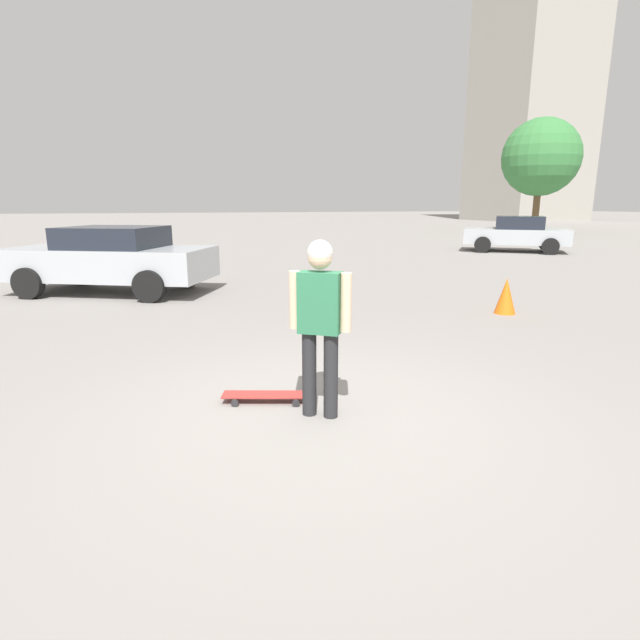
% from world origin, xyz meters
% --- Properties ---
extents(ground_plane, '(220.00, 220.00, 0.00)m').
position_xyz_m(ground_plane, '(0.00, 0.00, 0.00)').
color(ground_plane, gray).
extents(person, '(0.49, 0.38, 1.63)m').
position_xyz_m(person, '(0.00, 0.00, 0.98)').
color(person, '#262628').
rests_on(person, ground_plane).
extents(skateboard, '(0.89, 0.49, 0.08)m').
position_xyz_m(skateboard, '(0.40, -0.48, 0.07)').
color(skateboard, '#A5332D').
rests_on(skateboard, ground_plane).
extents(car_parked_near, '(4.67, 3.64, 1.45)m').
position_xyz_m(car_parked_near, '(2.13, -7.72, 0.76)').
color(car_parked_near, '#ADB2B7').
rests_on(car_parked_near, ground_plane).
extents(car_parked_far, '(4.32, 3.99, 1.44)m').
position_xyz_m(car_parked_far, '(-13.00, -12.73, 0.74)').
color(car_parked_far, '#ADB2B7').
rests_on(car_parked_far, ground_plane).
extents(building_block_distant, '(10.03, 10.69, 40.14)m').
position_xyz_m(building_block_distant, '(-41.10, -44.91, 20.07)').
color(building_block_distant, '#9E998E').
rests_on(building_block_distant, ground_plane).
extents(tree_distant, '(5.26, 5.26, 7.68)m').
position_xyz_m(tree_distant, '(-24.93, -24.92, 5.04)').
color(tree_distant, brown).
rests_on(tree_distant, ground_plane).
extents(traffic_cone, '(0.37, 0.37, 0.64)m').
position_xyz_m(traffic_cone, '(-4.61, -3.09, 0.32)').
color(traffic_cone, orange).
rests_on(traffic_cone, ground_plane).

